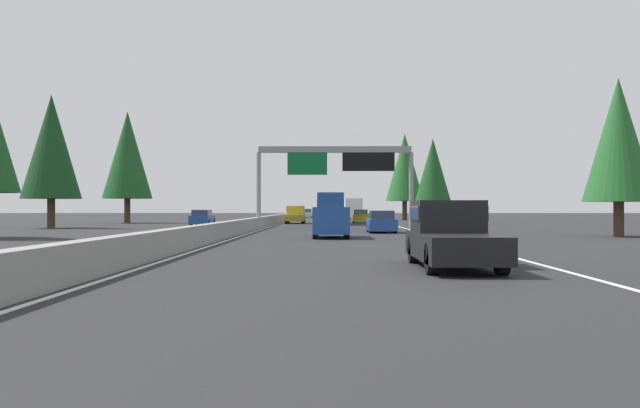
% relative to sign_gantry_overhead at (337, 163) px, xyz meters
% --- Properties ---
extents(ground_plane, '(320.00, 320.00, 0.00)m').
position_rel_sign_gantry_overhead_xyz_m(ground_plane, '(7.69, 6.03, -5.26)').
color(ground_plane, '#262628').
extents(median_barrier, '(180.00, 0.56, 0.90)m').
position_rel_sign_gantry_overhead_xyz_m(median_barrier, '(27.69, 6.33, -4.81)').
color(median_barrier, gray).
rests_on(median_barrier, ground).
extents(shoulder_stripe_right, '(160.00, 0.16, 0.01)m').
position_rel_sign_gantry_overhead_xyz_m(shoulder_stripe_right, '(17.69, -5.49, -5.26)').
color(shoulder_stripe_right, silver).
rests_on(shoulder_stripe_right, ground).
extents(shoulder_stripe_median, '(160.00, 0.16, 0.01)m').
position_rel_sign_gantry_overhead_xyz_m(shoulder_stripe_median, '(17.69, 5.78, -5.26)').
color(shoulder_stripe_median, silver).
rests_on(shoulder_stripe_median, ground).
extents(sign_gantry_overhead, '(0.50, 12.68, 6.62)m').
position_rel_sign_gantry_overhead_xyz_m(sign_gantry_overhead, '(0.00, 0.00, 0.00)').
color(sign_gantry_overhead, gray).
rests_on(sign_gantry_overhead, ground).
extents(pickup_mid_right, '(5.60, 2.00, 1.86)m').
position_rel_sign_gantry_overhead_xyz_m(pickup_mid_right, '(-36.89, -2.75, -4.35)').
color(pickup_mid_right, black).
rests_on(pickup_mid_right, ground).
extents(sedan_far_left, '(4.40, 1.80, 1.47)m').
position_rel_sign_gantry_overhead_xyz_m(sedan_far_left, '(-9.65, -2.86, -4.58)').
color(sedan_far_left, '#1E4793').
rests_on(sedan_far_left, ground).
extents(sedan_far_right, '(4.40, 1.80, 1.47)m').
position_rel_sign_gantry_overhead_xyz_m(sedan_far_right, '(21.53, -2.83, -4.58)').
color(sedan_far_right, '#AD931E').
rests_on(sedan_far_right, ground).
extents(box_truck_distant_b, '(8.50, 2.40, 2.95)m').
position_rel_sign_gantry_overhead_xyz_m(box_truck_distant_b, '(44.04, -2.81, -3.65)').
color(box_truck_distant_b, white).
rests_on(box_truck_distant_b, ground).
extents(sedan_far_center, '(4.40, 1.80, 1.47)m').
position_rel_sign_gantry_overhead_xyz_m(sedan_far_center, '(63.05, 4.39, -4.58)').
color(sedan_far_center, silver).
rests_on(sedan_far_center, ground).
extents(minivan_near_right, '(5.00, 1.95, 1.69)m').
position_rel_sign_gantry_overhead_xyz_m(minivan_near_right, '(-17.75, 0.53, -4.31)').
color(minivan_near_right, '#1E4793').
rests_on(minivan_near_right, ground).
extents(bus_mid_left, '(11.50, 2.55, 3.10)m').
position_rel_sign_gantry_overhead_xyz_m(bus_mid_left, '(14.60, 0.50, -3.55)').
color(bus_mid_left, '#1E4793').
rests_on(bus_mid_left, ground).
extents(pickup_distant_a, '(5.60, 2.00, 1.86)m').
position_rel_sign_gantry_overhead_xyz_m(pickup_distant_a, '(18.09, 4.22, -4.35)').
color(pickup_distant_a, '#AD931E').
rests_on(pickup_distant_a, ground).
extents(oncoming_near, '(4.40, 1.80, 1.47)m').
position_rel_sign_gantry_overhead_xyz_m(oncoming_near, '(9.88, 12.70, -4.58)').
color(oncoming_near, '#1E4793').
rests_on(oncoming_near, ground).
extents(conifer_right_near, '(4.02, 4.02, 9.14)m').
position_rel_sign_gantry_overhead_xyz_m(conifer_right_near, '(-16.09, -15.98, 0.28)').
color(conifer_right_near, '#4C3823').
rests_on(conifer_right_near, ground).
extents(conifer_right_mid, '(3.85, 3.85, 8.74)m').
position_rel_sign_gantry_overhead_xyz_m(conifer_right_mid, '(14.95, -9.95, 0.04)').
color(conifer_right_mid, '#4C3823').
rests_on(conifer_right_mid, ground).
extents(conifer_right_far, '(5.18, 5.18, 11.77)m').
position_rel_sign_gantry_overhead_xyz_m(conifer_right_far, '(38.62, -9.64, 1.89)').
color(conifer_right_far, '#4C3823').
rests_on(conifer_right_far, ground).
extents(conifer_left_near, '(4.81, 4.81, 10.92)m').
position_rel_sign_gantry_overhead_xyz_m(conifer_left_near, '(0.33, 23.32, 1.37)').
color(conifer_left_near, '#4C3823').
rests_on(conifer_left_near, ground).
extents(conifer_left_mid, '(5.35, 5.35, 12.15)m').
position_rel_sign_gantry_overhead_xyz_m(conifer_left_mid, '(19.26, 22.57, 2.12)').
color(conifer_left_mid, '#4C3823').
rests_on(conifer_left_mid, ground).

